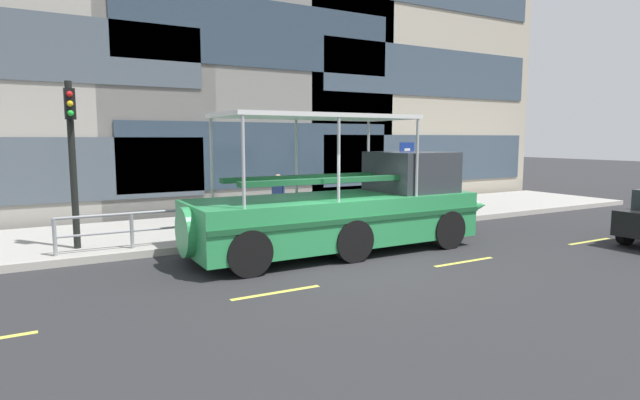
{
  "coord_description": "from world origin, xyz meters",
  "views": [
    {
      "loc": [
        -6.23,
        -9.46,
        2.86
      ],
      "look_at": [
        0.11,
        1.7,
        1.3
      ],
      "focal_mm": 28.51,
      "sensor_mm": 36.0,
      "label": 1
    }
  ],
  "objects_px": {
    "traffic_light_pole": "(72,148)",
    "parking_sign": "(406,166)",
    "duck_tour_boat": "(353,208)",
    "pedestrian_near_bow": "(384,188)",
    "pedestrian_mid_left": "(278,194)"
  },
  "relations": [
    {
      "from": "duck_tour_boat",
      "to": "pedestrian_mid_left",
      "type": "distance_m",
      "value": 3.57
    },
    {
      "from": "duck_tour_boat",
      "to": "pedestrian_near_bow",
      "type": "height_order",
      "value": "duck_tour_boat"
    },
    {
      "from": "pedestrian_near_bow",
      "to": "pedestrian_mid_left",
      "type": "height_order",
      "value": "pedestrian_near_bow"
    },
    {
      "from": "traffic_light_pole",
      "to": "duck_tour_boat",
      "type": "bearing_deg",
      "value": -23.86
    },
    {
      "from": "traffic_light_pole",
      "to": "pedestrian_mid_left",
      "type": "xyz_separation_m",
      "value": [
        5.77,
        0.78,
        -1.5
      ]
    },
    {
      "from": "traffic_light_pole",
      "to": "parking_sign",
      "type": "bearing_deg",
      "value": 0.48
    },
    {
      "from": "duck_tour_boat",
      "to": "traffic_light_pole",
      "type": "bearing_deg",
      "value": 156.14
    },
    {
      "from": "traffic_light_pole",
      "to": "duck_tour_boat",
      "type": "distance_m",
      "value": 6.99
    },
    {
      "from": "parking_sign",
      "to": "pedestrian_mid_left",
      "type": "relative_size",
      "value": 1.62
    },
    {
      "from": "traffic_light_pole",
      "to": "duck_tour_boat",
      "type": "height_order",
      "value": "traffic_light_pole"
    },
    {
      "from": "parking_sign",
      "to": "pedestrian_near_bow",
      "type": "distance_m",
      "value": 1.1
    },
    {
      "from": "duck_tour_boat",
      "to": "pedestrian_mid_left",
      "type": "relative_size",
      "value": 5.85
    },
    {
      "from": "traffic_light_pole",
      "to": "pedestrian_near_bow",
      "type": "xyz_separation_m",
      "value": [
        9.41,
        0.18,
        -1.41
      ]
    },
    {
      "from": "traffic_light_pole",
      "to": "parking_sign",
      "type": "relative_size",
      "value": 1.59
    },
    {
      "from": "pedestrian_near_bow",
      "to": "pedestrian_mid_left",
      "type": "relative_size",
      "value": 1.09
    }
  ]
}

